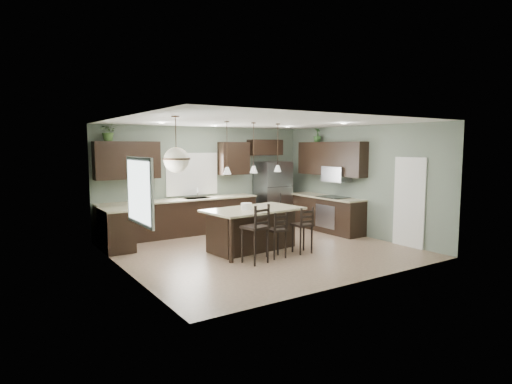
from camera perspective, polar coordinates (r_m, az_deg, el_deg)
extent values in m
plane|color=#9E8466|center=(9.53, 0.83, -7.74)|extent=(6.00, 6.00, 0.00)
cube|color=white|center=(10.28, 19.75, -1.30)|extent=(0.04, 0.82, 2.04)
cube|color=white|center=(11.47, -8.54, 2.38)|extent=(1.35, 0.02, 1.00)
cube|color=white|center=(7.24, -15.36, 0.08)|extent=(0.02, 1.10, 1.00)
cube|color=black|center=(9.85, -18.12, -4.91)|extent=(0.60, 0.90, 0.90)
cube|color=beige|center=(9.78, -18.10, -2.20)|extent=(0.66, 0.96, 0.04)
cube|color=black|center=(11.15, -9.93, -3.44)|extent=(4.20, 0.60, 0.90)
cube|color=beige|center=(11.07, -9.94, -1.05)|extent=(4.20, 0.66, 0.04)
cube|color=gray|center=(11.25, -7.84, -0.82)|extent=(0.70, 0.45, 0.01)
cylinder|color=silver|center=(11.21, -7.78, -0.10)|extent=(0.02, 0.02, 0.28)
cube|color=black|center=(10.68, -16.79, 4.07)|extent=(1.55, 0.34, 0.90)
cube|color=black|center=(11.87, -2.97, 4.50)|extent=(0.85, 0.34, 0.90)
cube|color=black|center=(12.43, 1.22, 5.96)|extent=(1.05, 0.34, 0.45)
cube|color=black|center=(11.77, 9.36, -2.93)|extent=(0.60, 2.35, 0.90)
cube|color=beige|center=(11.69, 9.32, -0.66)|extent=(0.66, 2.35, 0.04)
cube|color=black|center=(11.49, 10.25, -0.67)|extent=(0.58, 0.75, 0.02)
cube|color=gray|center=(11.37, 9.16, -3.24)|extent=(0.01, 0.72, 0.60)
cube|color=black|center=(11.72, 9.95, 4.40)|extent=(0.34, 2.35, 0.90)
cube|color=gray|center=(11.50, 10.67, 2.36)|extent=(0.40, 0.75, 0.40)
cube|color=gray|center=(12.35, 2.25, -0.20)|extent=(0.90, 0.74, 1.85)
cube|color=black|center=(9.44, -0.32, -5.00)|extent=(2.23, 1.41, 0.92)
cylinder|color=silver|center=(9.23, -1.29, -1.91)|extent=(0.24, 0.24, 0.14)
cube|color=black|center=(8.37, -0.14, -5.58)|extent=(0.51, 0.51, 1.17)
cube|color=black|center=(8.79, 2.72, -5.72)|extent=(0.37, 0.37, 0.96)
cube|color=black|center=(9.22, 6.18, -5.05)|extent=(0.40, 0.40, 1.01)
imported|color=#375525|center=(10.54, -19.06, 7.66)|extent=(0.45, 0.40, 0.46)
imported|color=#2B5123|center=(12.09, 8.17, 7.54)|extent=(0.29, 0.29, 0.39)
plane|color=slate|center=(11.66, -6.77, 1.73)|extent=(6.00, 0.00, 6.00)
plane|color=slate|center=(7.20, 13.23, -1.09)|extent=(6.00, 0.00, 6.00)
plane|color=slate|center=(8.01, -17.20, -0.49)|extent=(0.00, 5.50, 5.50)
plane|color=slate|center=(11.25, 13.59, 1.44)|extent=(0.00, 5.50, 5.50)
plane|color=white|center=(9.27, 0.85, 9.31)|extent=(6.00, 6.00, 0.00)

